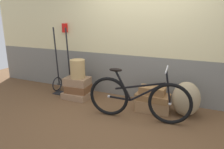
% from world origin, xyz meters
% --- Properties ---
extents(ground, '(9.65, 5.20, 0.06)m').
position_xyz_m(ground, '(0.00, 0.00, -0.03)').
color(ground, brown).
extents(station_building, '(7.65, 0.74, 2.74)m').
position_xyz_m(station_building, '(0.01, 0.85, 1.37)').
color(station_building, slate).
rests_on(station_building, ground).
extents(suitcase_0, '(0.55, 0.46, 0.13)m').
position_xyz_m(suitcase_0, '(-1.24, 0.25, 0.06)').
color(suitcase_0, '#937051').
rests_on(suitcase_0, ground).
extents(suitcase_1, '(0.50, 0.44, 0.15)m').
position_xyz_m(suitcase_1, '(-1.22, 0.26, 0.20)').
color(suitcase_1, brown).
rests_on(suitcase_1, suitcase_0).
extents(suitcase_2, '(0.52, 0.40, 0.16)m').
position_xyz_m(suitcase_2, '(-1.25, 0.27, 0.36)').
color(suitcase_2, '#937051').
rests_on(suitcase_2, suitcase_1).
extents(suitcase_3, '(0.62, 0.40, 0.22)m').
position_xyz_m(suitcase_3, '(0.38, 0.26, 0.11)').
color(suitcase_3, '#9E754C').
rests_on(suitcase_3, ground).
extents(suitcase_4, '(0.61, 0.35, 0.11)m').
position_xyz_m(suitcase_4, '(0.38, 0.24, 0.27)').
color(suitcase_4, olive).
rests_on(suitcase_4, suitcase_3).
extents(suitcase_5, '(0.45, 0.25, 0.13)m').
position_xyz_m(suitcase_5, '(0.36, 0.24, 0.40)').
color(suitcase_5, olive).
rests_on(suitcase_5, suitcase_4).
extents(wicker_basket, '(0.31, 0.31, 0.38)m').
position_xyz_m(wicker_basket, '(-1.22, 0.27, 0.63)').
color(wicker_basket, tan).
rests_on(wicker_basket, suitcase_2).
extents(luggage_trolley, '(0.41, 0.39, 1.45)m').
position_xyz_m(luggage_trolley, '(-1.70, 0.39, 0.32)').
color(luggage_trolley, black).
rests_on(luggage_trolley, ground).
extents(burlap_sack, '(0.47, 0.40, 0.61)m').
position_xyz_m(burlap_sack, '(0.95, 0.30, 0.31)').
color(burlap_sack, '#9E8966').
rests_on(burlap_sack, ground).
extents(bicycle, '(1.72, 0.46, 0.92)m').
position_xyz_m(bicycle, '(0.22, -0.18, 0.37)').
color(bicycle, black).
rests_on(bicycle, ground).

